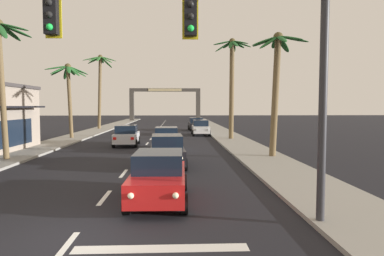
% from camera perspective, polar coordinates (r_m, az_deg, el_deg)
% --- Properties ---
extents(ground_plane, '(220.00, 220.00, 0.00)m').
position_cam_1_polar(ground_plane, '(9.27, -19.32, -17.04)').
color(ground_plane, black).
extents(sidewalk_right, '(3.20, 110.00, 0.14)m').
position_cam_1_polar(sidewalk_right, '(28.94, 7.94, -2.67)').
color(sidewalk_right, gray).
rests_on(sidewalk_right, ground).
extents(sidewalk_left, '(3.20, 110.00, 0.14)m').
position_cam_1_polar(sidewalk_left, '(30.30, -22.51, -2.63)').
color(sidewalk_left, gray).
rests_on(sidewalk_left, ground).
extents(lane_markings, '(4.28, 89.54, 0.01)m').
position_cam_1_polar(lane_markings, '(28.84, -6.68, -2.81)').
color(lane_markings, silver).
rests_on(lane_markings, ground).
extents(traffic_signal_mast, '(10.80, 0.41, 6.84)m').
position_cam_1_polar(traffic_signal_mast, '(9.22, 0.54, 14.08)').
color(traffic_signal_mast, '#2D2D33').
rests_on(traffic_signal_mast, ground).
extents(sedan_lead_at_stop_bar, '(2.01, 4.47, 1.68)m').
position_cam_1_polar(sedan_lead_at_stop_bar, '(11.93, -5.51, -7.92)').
color(sedan_lead_at_stop_bar, red).
rests_on(sedan_lead_at_stop_bar, ground).
extents(sedan_third_in_queue, '(2.11, 4.51, 1.68)m').
position_cam_1_polar(sedan_third_in_queue, '(18.67, -4.13, -3.70)').
color(sedan_third_in_queue, black).
rests_on(sedan_third_in_queue, ground).
extents(sedan_fifth_in_queue, '(2.03, 4.48, 1.68)m').
position_cam_1_polar(sedan_fifth_in_queue, '(25.48, -4.24, -1.73)').
color(sedan_fifth_in_queue, silver).
rests_on(sedan_fifth_in_queue, ground).
extents(sedan_oncoming_far, '(2.05, 4.49, 1.68)m').
position_cam_1_polar(sedan_oncoming_far, '(28.71, -10.73, -1.17)').
color(sedan_oncoming_far, silver).
rests_on(sedan_oncoming_far, ground).
extents(sedan_parked_nearest_kerb, '(1.95, 4.45, 1.68)m').
position_cam_1_polar(sedan_parked_nearest_kerb, '(38.25, 1.41, 0.08)').
color(sedan_parked_nearest_kerb, silver).
rests_on(sedan_parked_nearest_kerb, ground).
extents(sedan_parked_mid_kerb, '(2.06, 4.50, 1.68)m').
position_cam_1_polar(sedan_parked_mid_kerb, '(45.58, 0.66, 0.66)').
color(sedan_parked_mid_kerb, black).
rests_on(sedan_parked_mid_kerb, ground).
extents(palm_left_second, '(3.72, 3.63, 8.23)m').
position_cam_1_polar(palm_left_second, '(23.11, -29.10, 10.18)').
color(palm_left_second, brown).
rests_on(palm_left_second, ground).
extents(palm_left_third, '(3.91, 4.06, 7.35)m').
position_cam_1_polar(palm_left_third, '(35.81, -19.69, 7.00)').
color(palm_left_third, brown).
rests_on(palm_left_third, ground).
extents(palm_left_farthest, '(4.58, 4.62, 10.18)m').
position_cam_1_polar(palm_left_farthest, '(49.09, -14.97, 8.00)').
color(palm_left_farthest, brown).
rests_on(palm_left_farthest, ground).
extents(palm_right_second, '(3.55, 3.56, 7.74)m').
position_cam_1_polar(palm_right_second, '(22.06, 13.76, 9.03)').
color(palm_right_second, brown).
rests_on(palm_right_second, ground).
extents(palm_right_third, '(3.66, 3.57, 9.60)m').
position_cam_1_polar(palm_right_third, '(33.23, 6.61, 9.05)').
color(palm_right_third, brown).
rests_on(palm_right_third, ground).
extents(town_gateway_arch, '(15.18, 0.90, 7.02)m').
position_cam_1_polar(town_gateway_arch, '(74.87, -4.47, 4.66)').
color(town_gateway_arch, '#423D38').
rests_on(town_gateway_arch, ground).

